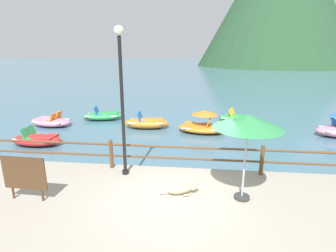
{
  "coord_description": "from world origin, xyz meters",
  "views": [
    {
      "loc": [
        0.35,
        -6.32,
        4.13
      ],
      "look_at": [
        -0.9,
        5.0,
        0.9
      ],
      "focal_mm": 28.61,
      "sensor_mm": 36.0,
      "label": 1
    }
  ],
  "objects_px": {
    "beach_umbrella": "(248,123)",
    "pedal_boat_3": "(202,125)",
    "lamp_post": "(122,90)",
    "pedal_boat_6": "(103,116)",
    "pedal_boat_1": "(147,123)",
    "dog_resting": "(182,190)",
    "pedal_boat_0": "(238,119)",
    "pedal_boat_5": "(37,139)",
    "pedal_boat_4": "(51,122)",
    "sign_board": "(24,174)"
  },
  "relations": [
    {
      "from": "beach_umbrella",
      "to": "pedal_boat_3",
      "type": "relative_size",
      "value": 0.86
    },
    {
      "from": "lamp_post",
      "to": "pedal_boat_6",
      "type": "relative_size",
      "value": 1.68
    },
    {
      "from": "pedal_boat_1",
      "to": "pedal_boat_6",
      "type": "height_order",
      "value": "pedal_boat_1"
    },
    {
      "from": "dog_resting",
      "to": "pedal_boat_0",
      "type": "xyz_separation_m",
      "value": [
        2.71,
        8.91,
        -0.22
      ]
    },
    {
      "from": "pedal_boat_0",
      "to": "pedal_boat_6",
      "type": "bearing_deg",
      "value": 179.16
    },
    {
      "from": "pedal_boat_0",
      "to": "lamp_post",
      "type": "bearing_deg",
      "value": -119.91
    },
    {
      "from": "pedal_boat_0",
      "to": "pedal_boat_5",
      "type": "height_order",
      "value": "pedal_boat_0"
    },
    {
      "from": "lamp_post",
      "to": "pedal_boat_1",
      "type": "xyz_separation_m",
      "value": [
        -0.55,
        6.49,
        -2.73
      ]
    },
    {
      "from": "lamp_post",
      "to": "pedal_boat_3",
      "type": "distance_m",
      "value": 6.99
    },
    {
      "from": "lamp_post",
      "to": "pedal_boat_4",
      "type": "bearing_deg",
      "value": 133.57
    },
    {
      "from": "pedal_boat_0",
      "to": "pedal_boat_6",
      "type": "height_order",
      "value": "pedal_boat_0"
    },
    {
      "from": "pedal_boat_6",
      "to": "dog_resting",
      "type": "bearing_deg",
      "value": -59.09
    },
    {
      "from": "pedal_boat_0",
      "to": "pedal_boat_1",
      "type": "relative_size",
      "value": 0.99
    },
    {
      "from": "pedal_boat_1",
      "to": "pedal_boat_5",
      "type": "bearing_deg",
      "value": -143.75
    },
    {
      "from": "lamp_post",
      "to": "pedal_boat_0",
      "type": "height_order",
      "value": "lamp_post"
    },
    {
      "from": "sign_board",
      "to": "pedal_boat_3",
      "type": "relative_size",
      "value": 0.45
    },
    {
      "from": "beach_umbrella",
      "to": "pedal_boat_6",
      "type": "bearing_deg",
      "value": 127.5
    },
    {
      "from": "pedal_boat_4",
      "to": "lamp_post",
      "type": "bearing_deg",
      "value": -46.43
    },
    {
      "from": "dog_resting",
      "to": "pedal_boat_1",
      "type": "distance_m",
      "value": 7.88
    },
    {
      "from": "dog_resting",
      "to": "pedal_boat_3",
      "type": "distance_m",
      "value": 7.04
    },
    {
      "from": "beach_umbrella",
      "to": "dog_resting",
      "type": "distance_m",
      "value": 2.49
    },
    {
      "from": "lamp_post",
      "to": "sign_board",
      "type": "bearing_deg",
      "value": -140.35
    },
    {
      "from": "beach_umbrella",
      "to": "pedal_boat_4",
      "type": "bearing_deg",
      "value": 141.79
    },
    {
      "from": "pedal_boat_3",
      "to": "sign_board",
      "type": "bearing_deg",
      "value": -120.5
    },
    {
      "from": "beach_umbrella",
      "to": "dog_resting",
      "type": "relative_size",
      "value": 2.11
    },
    {
      "from": "sign_board",
      "to": "pedal_boat_6",
      "type": "xyz_separation_m",
      "value": [
        -1.46,
        9.75,
        -0.88
      ]
    },
    {
      "from": "pedal_boat_3",
      "to": "pedal_boat_1",
      "type": "bearing_deg",
      "value": 170.52
    },
    {
      "from": "pedal_boat_0",
      "to": "pedal_boat_6",
      "type": "distance_m",
      "value": 8.11
    },
    {
      "from": "dog_resting",
      "to": "pedal_boat_0",
      "type": "bearing_deg",
      "value": 73.08
    },
    {
      "from": "sign_board",
      "to": "pedal_boat_5",
      "type": "distance_m",
      "value": 5.82
    },
    {
      "from": "pedal_boat_3",
      "to": "pedal_boat_5",
      "type": "distance_m",
      "value": 7.92
    },
    {
      "from": "lamp_post",
      "to": "dog_resting",
      "type": "xyz_separation_m",
      "value": [
        1.83,
        -1.02,
        -2.5
      ]
    },
    {
      "from": "sign_board",
      "to": "dog_resting",
      "type": "relative_size",
      "value": 1.12
    },
    {
      "from": "sign_board",
      "to": "lamp_post",
      "type": "bearing_deg",
      "value": 39.65
    },
    {
      "from": "pedal_boat_4",
      "to": "sign_board",
      "type": "bearing_deg",
      "value": -64.25
    },
    {
      "from": "beach_umbrella",
      "to": "pedal_boat_6",
      "type": "relative_size",
      "value": 0.86
    },
    {
      "from": "sign_board",
      "to": "dog_resting",
      "type": "distance_m",
      "value": 4.05
    },
    {
      "from": "dog_resting",
      "to": "pedal_boat_5",
      "type": "bearing_deg",
      "value": 147.92
    },
    {
      "from": "pedal_boat_5",
      "to": "dog_resting",
      "type": "bearing_deg",
      "value": -32.08
    },
    {
      "from": "sign_board",
      "to": "pedal_boat_6",
      "type": "height_order",
      "value": "sign_board"
    },
    {
      "from": "dog_resting",
      "to": "pedal_boat_6",
      "type": "xyz_separation_m",
      "value": [
        -5.4,
        9.02,
        -0.27
      ]
    },
    {
      "from": "dog_resting",
      "to": "pedal_boat_4",
      "type": "distance_m",
      "value": 10.73
    },
    {
      "from": "pedal_boat_4",
      "to": "pedal_boat_1",
      "type": "bearing_deg",
      "value": 1.92
    },
    {
      "from": "sign_board",
      "to": "beach_umbrella",
      "type": "bearing_deg",
      "value": 6.82
    },
    {
      "from": "sign_board",
      "to": "pedal_boat_3",
      "type": "distance_m",
      "value": 9.02
    },
    {
      "from": "beach_umbrella",
      "to": "dog_resting",
      "type": "height_order",
      "value": "beach_umbrella"
    },
    {
      "from": "sign_board",
      "to": "pedal_boat_4",
      "type": "distance_m",
      "value": 8.99
    },
    {
      "from": "beach_umbrella",
      "to": "dog_resting",
      "type": "bearing_deg",
      "value": 177.53
    },
    {
      "from": "pedal_boat_1",
      "to": "dog_resting",
      "type": "bearing_deg",
      "value": -72.49
    },
    {
      "from": "pedal_boat_1",
      "to": "pedal_boat_3",
      "type": "xyz_separation_m",
      "value": [
        2.99,
        -0.5,
        0.09
      ]
    }
  ]
}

